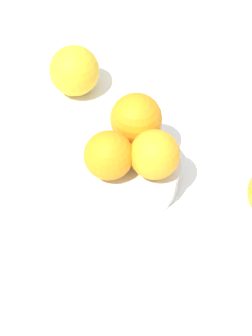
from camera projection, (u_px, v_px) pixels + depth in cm
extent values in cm
cube|color=white|center=(126.00, 184.00, 67.42)|extent=(110.00, 110.00, 2.00)
cylinder|color=white|center=(126.00, 178.00, 66.30)|extent=(9.58, 9.58, 0.80)
cylinder|color=white|center=(126.00, 170.00, 64.73)|extent=(15.45, 15.45, 4.75)
sphere|color=orange|center=(109.00, 155.00, 59.05)|extent=(6.63, 6.63, 6.63)
sphere|color=#F9A823|center=(155.00, 155.00, 59.08)|extent=(6.72, 6.72, 6.72)
sphere|color=orange|center=(137.00, 119.00, 62.53)|extent=(7.32, 7.32, 7.32)
sphere|color=yellow|center=(74.00, 71.00, 74.95)|extent=(8.41, 8.41, 8.41)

